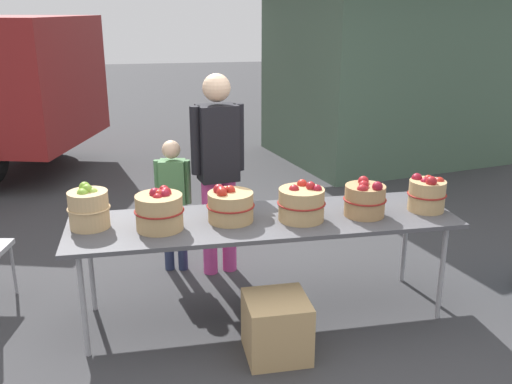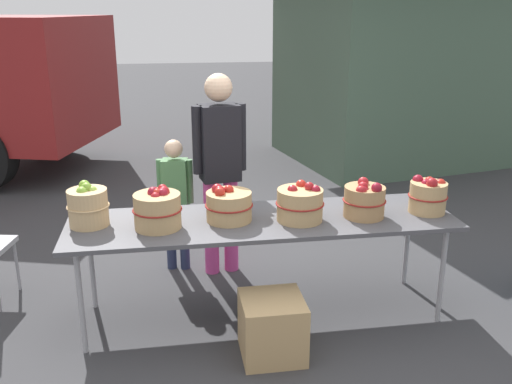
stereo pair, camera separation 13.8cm
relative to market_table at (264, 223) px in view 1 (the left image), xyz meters
The scene contains 12 objects.
ground_plane 0.71m from the market_table, ahead, with size 40.00×40.00×0.00m, color #38383A.
market_table is the anchor object (origin of this frame).
apple_basket_green_0 1.20m from the market_table, behind, with size 0.28×0.28×0.30m.
apple_basket_red_0 0.74m from the market_table, behind, with size 0.33×0.33×0.28m.
apple_basket_red_1 0.28m from the market_table, behind, with size 0.33×0.33×0.26m.
apple_basket_red_2 0.30m from the market_table, 14.94° to the right, with size 0.34×0.34×0.27m.
apple_basket_red_3 0.73m from the market_table, ahead, with size 0.30×0.30×0.28m.
apple_basket_red_4 1.20m from the market_table, ahead, with size 0.28×0.28×0.28m.
vendor_adult 0.85m from the market_table, 105.90° to the left, with size 0.44×0.27×1.67m.
child_customer 1.06m from the market_table, 123.59° to the left, with size 0.30×0.19×1.14m.
food_kiosk 5.17m from the market_table, 57.54° to the left, with size 4.00×3.53×2.74m.
produce_crate 0.73m from the market_table, 92.77° to the right, with size 0.40×0.40×0.40m, color tan.
Camera 1 is at (-0.77, -3.65, 2.16)m, focal length 40.02 mm.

